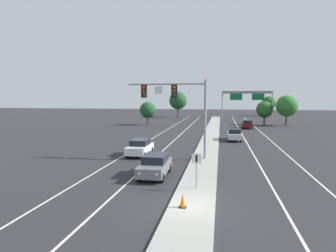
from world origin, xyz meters
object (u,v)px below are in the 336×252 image
overhead_signal_mast (180,102)px  car_receding_silver (234,134)px  highway_sign_gantry (247,96)px  tree_far_right_a (265,110)px  traffic_cone_median_nose (183,201)px  car_oncoming_white (140,147)px  car_receding_darkred (247,124)px  tree_far_right_c (269,103)px  car_oncoming_grey (155,165)px  median_sign_post (196,165)px  tree_far_left_c (148,110)px  tree_far_right_b (287,106)px  tree_far_left_b (178,101)px

overhead_signal_mast → car_receding_silver: overhead_signal_mast is taller
overhead_signal_mast → highway_sign_gantry: (10.50, 55.40, 0.83)m
tree_far_right_a → traffic_cone_median_nose: bearing=-102.2°
car_oncoming_white → tree_far_right_a: size_ratio=0.91×
car_receding_darkred → tree_far_right_c: (9.75, 39.81, 3.17)m
car_oncoming_grey → tree_far_right_c: size_ratio=0.73×
median_sign_post → car_receding_silver: (3.23, 22.39, -0.77)m
median_sign_post → car_receding_darkred: 39.39m
tree_far_left_c → tree_far_right_a: (23.93, 4.24, 0.09)m
median_sign_post → tree_far_right_a: size_ratio=0.44×
median_sign_post → car_receding_darkred: median_sign_post is taller
overhead_signal_mast → traffic_cone_median_nose: (1.86, -12.47, -4.82)m
tree_far_right_b → tree_far_right_c: tree_far_right_b is taller
highway_sign_gantry → tree_far_left_b: highway_sign_gantry is taller
tree_far_right_c → overhead_signal_mast: bearing=-104.7°
tree_far_right_b → traffic_cone_median_nose: bearing=-107.0°
tree_far_left_b → median_sign_post: bearing=-80.9°
tree_far_right_a → tree_far_left_c: bearing=-170.0°
car_oncoming_grey → car_oncoming_white: size_ratio=1.00×
car_oncoming_grey → car_receding_silver: bearing=71.7°
car_receding_darkred → tree_far_right_b: (8.24, 6.60, 3.21)m
traffic_cone_median_nose → tree_far_left_c: (-13.17, 45.66, 2.62)m
highway_sign_gantry → tree_far_right_b: (6.28, -19.03, -2.14)m
tree_far_left_c → traffic_cone_median_nose: bearing=-73.9°
car_receding_darkred → car_receding_silver: bearing=-100.4°
highway_sign_gantry → tree_far_right_b: bearing=-71.7°
traffic_cone_median_nose → car_receding_darkred: bearing=81.0°
car_oncoming_grey → car_receding_darkred: same height
tree_far_left_b → overhead_signal_mast: bearing=-81.7°
median_sign_post → highway_sign_gantry: size_ratio=0.17×
car_receding_darkred → tree_far_right_c: 41.11m
overhead_signal_mast → tree_far_left_c: size_ratio=1.51×
tree_far_right_a → car_oncoming_white: bearing=-114.8°
car_oncoming_white → highway_sign_gantry: 56.42m
car_receding_silver → tree_far_right_b: tree_far_right_b is taller
overhead_signal_mast → median_sign_post: (2.28, -9.12, -3.74)m
car_receding_darkred → highway_sign_gantry: (1.96, 25.64, 5.34)m
car_oncoming_grey → traffic_cone_median_nose: 6.82m
traffic_cone_median_nose → highway_sign_gantry: highway_sign_gantry is taller
median_sign_post → tree_far_left_b: (-10.86, 67.61, 3.24)m
traffic_cone_median_nose → tree_far_right_b: 51.18m
tree_far_left_c → tree_far_left_b: bearing=83.9°
car_oncoming_white → highway_sign_gantry: highway_sign_gantry is taller
car_oncoming_white → tree_far_right_b: 41.07m
tree_far_right_b → tree_far_left_b: 33.66m
overhead_signal_mast → highway_sign_gantry: 56.39m
median_sign_post → car_receding_silver: median_sign_post is taller
median_sign_post → tree_far_left_b: tree_far_left_b is taller
car_oncoming_grey → tree_far_left_b: tree_far_left_b is taller
car_receding_darkred → highway_sign_gantry: size_ratio=0.34×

